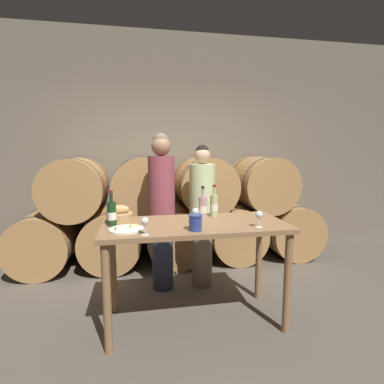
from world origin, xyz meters
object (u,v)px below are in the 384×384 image
wine_bottle_rose (203,207)px  wine_glass_far_left (145,222)px  person_right (202,214)px  wine_bottle_white (214,205)px  wine_glass_left (195,212)px  tasting_table (195,237)px  person_left (162,209)px  wine_glass_center (259,216)px  blue_crock (195,222)px  bread_basket (120,215)px  wine_bottle_red (112,213)px  cheese_plate (126,229)px

wine_bottle_rose → wine_glass_far_left: size_ratio=2.21×
person_right → wine_glass_far_left: bearing=-123.1°
wine_bottle_white → wine_glass_left: (-0.23, -0.24, -0.01)m
tasting_table → wine_bottle_white: 0.39m
person_left → wine_glass_center: 1.19m
wine_bottle_white → blue_crock: 0.53m
tasting_table → person_right: 0.74m
person_left → wine_glass_left: 0.77m
person_right → bread_basket: person_right is taller
person_right → blue_crock: bearing=-105.5°
bread_basket → wine_bottle_white: bearing=0.3°
wine_bottle_red → cheese_plate: bearing=-53.8°
person_right → wine_bottle_rose: bearing=-101.9°
blue_crock → bread_basket: (-0.60, 0.45, -0.02)m
wine_glass_center → blue_crock: bearing=179.8°
bread_basket → wine_glass_far_left: bearing=-67.5°
wine_bottle_red → wine_glass_far_left: 0.42m
tasting_table → blue_crock: size_ratio=12.50×
wine_bottle_rose → bread_basket: bearing=175.9°
bread_basket → wine_glass_far_left: size_ratio=1.69×
wine_bottle_white → wine_glass_center: bearing=-60.5°
wine_bottle_white → wine_bottle_rose: wine_bottle_white is taller
cheese_plate → wine_bottle_rose: bearing=23.0°
blue_crock → cheese_plate: size_ratio=0.46×
person_left → person_right: bearing=-0.0°
wine_bottle_red → blue_crock: wine_bottle_red is taller
person_right → cheese_plate: 1.16m
wine_bottle_red → tasting_table: bearing=-3.1°
bread_basket → wine_glass_center: size_ratio=1.69×
tasting_table → wine_glass_center: bearing=-25.9°
blue_crock → wine_bottle_rose: bearing=69.7°
wine_bottle_rose → cheese_plate: (-0.68, -0.29, -0.10)m
wine_bottle_white → bread_basket: size_ratio=1.32×
cheese_plate → person_left: bearing=67.3°
wine_bottle_white → wine_glass_left: bearing=-133.8°
wine_bottle_white → tasting_table: bearing=-135.7°
wine_bottle_red → wine_glass_left: wine_bottle_red is taller
tasting_table → blue_crock: bearing=-100.3°
person_right → wine_glass_far_left: (-0.65, -1.00, 0.19)m
wine_glass_far_left → wine_glass_left: same height
person_right → bread_basket: size_ratio=6.92×
person_left → person_right: size_ratio=1.08×
wine_bottle_red → wine_bottle_rose: 0.81m
cheese_plate → wine_glass_left: (0.57, 0.11, 0.09)m
wine_bottle_rose → bread_basket: 0.75m
wine_bottle_white → wine_bottle_rose: 0.14m
person_right → bread_basket: 1.00m
tasting_table → person_right: person_right is taller
person_right → wine_glass_left: (-0.22, -0.73, 0.19)m
wine_bottle_rose → blue_crock: size_ratio=2.38×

